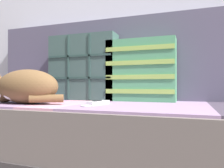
{
  "coord_description": "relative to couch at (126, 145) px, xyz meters",
  "views": [
    {
      "loc": [
        0.31,
        -0.94,
        0.52
      ],
      "look_at": [
        -0.05,
        0.08,
        0.53
      ],
      "focal_mm": 35.0,
      "sensor_mm": 36.0,
      "label": 1
    }
  ],
  "objects": [
    {
      "name": "sofa_backrest",
      "position": [
        -0.0,
        0.32,
        0.48
      ],
      "size": [
        2.09,
        0.14,
        0.54
      ],
      "color": "#514C60",
      "rests_on": "couch"
    },
    {
      "name": "couch",
      "position": [
        0.0,
        0.0,
        0.0
      ],
      "size": [
        2.13,
        0.78,
        0.43
      ],
      "color": "#3D3838",
      "rests_on": "ground_plane"
    },
    {
      "name": "game_remote_near",
      "position": [
        -0.1,
        -0.14,
        0.22
      ],
      "size": [
        0.08,
        0.2,
        0.02
      ],
      "color": "white",
      "rests_on": "couch"
    },
    {
      "name": "throw_pillow_striped",
      "position": [
        0.04,
        0.18,
        0.4
      ],
      "size": [
        0.4,
        0.14,
        0.36
      ],
      "color": "#4C9366",
      "rests_on": "couch"
    },
    {
      "name": "sleeping_cat",
      "position": [
        -0.49,
        -0.19,
        0.3
      ],
      "size": [
        0.43,
        0.19,
        0.17
      ],
      "color": "brown",
      "rests_on": "couch"
    },
    {
      "name": "throw_pillow_quilted",
      "position": [
        -0.34,
        0.18,
        0.42
      ],
      "size": [
        0.45,
        0.14,
        0.42
      ],
      "color": "#38514C",
      "rests_on": "couch"
    }
  ]
}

